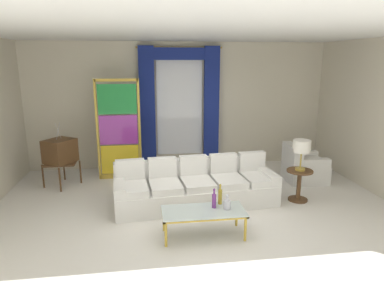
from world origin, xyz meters
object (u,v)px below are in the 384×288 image
(bottle_amber_squat, at_px, (227,204))
(table_lamp_brass, at_px, (302,148))
(bottle_blue_decanter, at_px, (220,196))
(couch_white_long, at_px, (195,187))
(round_side_table, at_px, (299,182))
(armchair_white, at_px, (303,168))
(peacock_figurine, at_px, (136,175))
(coffee_table, at_px, (203,213))
(vintage_tv, at_px, (60,152))
(bottle_crystal_tall, at_px, (214,200))
(stained_glass_divider, at_px, (119,132))

(bottle_amber_squat, distance_m, table_lamp_brass, 2.04)
(bottle_blue_decanter, bearing_deg, couch_white_long, 102.54)
(couch_white_long, bearing_deg, round_side_table, -4.57)
(armchair_white, xyz_separation_m, peacock_figurine, (-3.61, 0.24, -0.07))
(armchair_white, bearing_deg, peacock_figurine, 176.14)
(peacock_figurine, bearing_deg, coffee_table, -66.22)
(bottle_amber_squat, bearing_deg, vintage_tv, 139.27)
(coffee_table, xyz_separation_m, bottle_crystal_tall, (0.17, 0.07, 0.16))
(coffee_table, bearing_deg, table_lamp_brass, 28.32)
(couch_white_long, distance_m, bottle_blue_decanter, 1.09)
(couch_white_long, height_order, bottle_crystal_tall, couch_white_long)
(armchair_white, bearing_deg, vintage_tv, 175.46)
(peacock_figurine, bearing_deg, armchair_white, -3.86)
(bottle_blue_decanter, height_order, stained_glass_divider, stained_glass_divider)
(couch_white_long, distance_m, peacock_figurine, 1.58)
(vintage_tv, height_order, round_side_table, vintage_tv)
(stained_glass_divider, relative_size, round_side_table, 3.70)
(couch_white_long, relative_size, coffee_table, 2.41)
(bottle_crystal_tall, distance_m, stained_glass_divider, 3.21)
(bottle_crystal_tall, relative_size, peacock_figurine, 0.51)
(coffee_table, bearing_deg, bottle_crystal_tall, 22.91)
(couch_white_long, bearing_deg, bottle_amber_squat, -76.54)
(stained_glass_divider, xyz_separation_m, table_lamp_brass, (3.38, -1.76, -0.03))
(bottle_blue_decanter, relative_size, stained_glass_divider, 0.15)
(armchair_white, distance_m, table_lamp_brass, 1.40)
(couch_white_long, bearing_deg, bottle_blue_decanter, -77.46)
(bottle_blue_decanter, distance_m, round_side_table, 1.93)
(round_side_table, relative_size, table_lamp_brass, 1.04)
(coffee_table, distance_m, peacock_figurine, 2.58)
(bottle_crystal_tall, xyz_separation_m, peacock_figurine, (-1.21, 2.29, -0.31))
(bottle_crystal_tall, bearing_deg, peacock_figurine, 117.95)
(couch_white_long, xyz_separation_m, peacock_figurine, (-1.10, 1.13, -0.09))
(armchair_white, bearing_deg, table_lamp_brass, -118.71)
(bottle_crystal_tall, bearing_deg, bottle_amber_squat, -21.07)
(bottle_blue_decanter, xyz_separation_m, armchair_white, (2.28, 1.92, -0.25))
(bottle_blue_decanter, relative_size, vintage_tv, 0.24)
(round_side_table, bearing_deg, coffee_table, -151.68)
(couch_white_long, xyz_separation_m, bottle_amber_squat, (0.29, -1.23, 0.18))
(vintage_tv, relative_size, armchair_white, 1.54)
(bottle_blue_decanter, relative_size, armchair_white, 0.37)
(vintage_tv, bearing_deg, bottle_amber_squat, -40.73)
(peacock_figurine, xyz_separation_m, table_lamp_brass, (3.04, -1.28, 0.81))
(bottle_amber_squat, xyz_separation_m, table_lamp_brass, (1.64, 1.08, 0.54))
(vintage_tv, relative_size, peacock_figurine, 2.24)
(bottle_amber_squat, height_order, peacock_figurine, bottle_amber_squat)
(peacock_figurine, bearing_deg, bottle_amber_squat, -59.35)
(couch_white_long, distance_m, bottle_crystal_tall, 1.19)
(table_lamp_brass, bearing_deg, armchair_white, 61.29)
(bottle_blue_decanter, xyz_separation_m, peacock_figurine, (-1.33, 2.16, -0.32))
(peacock_figurine, bearing_deg, bottle_crystal_tall, -62.05)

